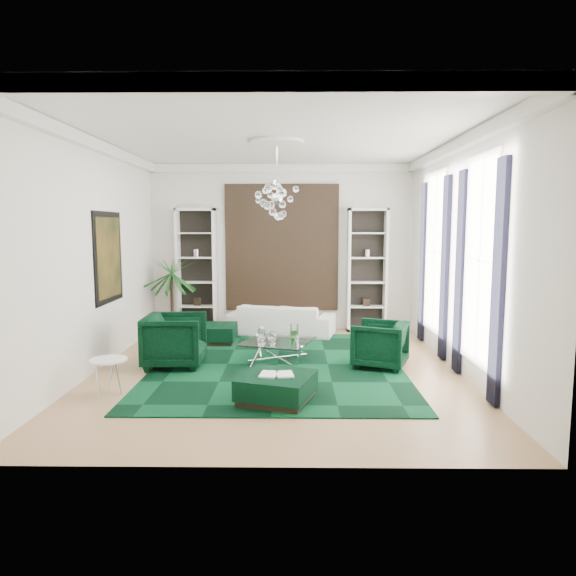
{
  "coord_description": "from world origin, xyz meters",
  "views": [
    {
      "loc": [
        0.29,
        -8.36,
        2.39
      ],
      "look_at": [
        0.18,
        0.5,
        1.32
      ],
      "focal_mm": 32.0,
      "sensor_mm": 36.0,
      "label": 1
    }
  ],
  "objects_px": {
    "armchair_left": "(175,340)",
    "palm": "(171,285)",
    "sofa": "(281,319)",
    "side_table": "(109,377)",
    "coffee_table": "(278,351)",
    "ottoman_side": "(215,334)",
    "ottoman_front": "(277,388)",
    "armchair_right": "(380,344)"
  },
  "relations": [
    {
      "from": "ottoman_side",
      "to": "palm",
      "type": "distance_m",
      "value": 1.72
    },
    {
      "from": "coffee_table",
      "to": "side_table",
      "type": "distance_m",
      "value": 2.99
    },
    {
      "from": "sofa",
      "to": "side_table",
      "type": "bearing_deg",
      "value": 73.04
    },
    {
      "from": "palm",
      "to": "armchair_left",
      "type": "bearing_deg",
      "value": -75.72
    },
    {
      "from": "sofa",
      "to": "ottoman_side",
      "type": "distance_m",
      "value": 1.6
    },
    {
      "from": "palm",
      "to": "ottoman_side",
      "type": "bearing_deg",
      "value": -40.82
    },
    {
      "from": "sofa",
      "to": "coffee_table",
      "type": "relative_size",
      "value": 2.1
    },
    {
      "from": "armchair_left",
      "to": "ottoman_front",
      "type": "height_order",
      "value": "armchair_left"
    },
    {
      "from": "sofa",
      "to": "ottoman_side",
      "type": "xyz_separation_m",
      "value": [
        -1.35,
        -0.85,
        -0.15
      ]
    },
    {
      "from": "coffee_table",
      "to": "ottoman_side",
      "type": "height_order",
      "value": "coffee_table"
    },
    {
      "from": "ottoman_front",
      "to": "side_table",
      "type": "xyz_separation_m",
      "value": [
        -2.4,
        0.25,
        0.07
      ]
    },
    {
      "from": "sofa",
      "to": "palm",
      "type": "height_order",
      "value": "palm"
    },
    {
      "from": "armchair_left",
      "to": "ottoman_front",
      "type": "bearing_deg",
      "value": -136.16
    },
    {
      "from": "ottoman_side",
      "to": "side_table",
      "type": "distance_m",
      "value": 3.45
    },
    {
      "from": "sofa",
      "to": "ottoman_side",
      "type": "relative_size",
      "value": 2.73
    },
    {
      "from": "sofa",
      "to": "palm",
      "type": "distance_m",
      "value": 2.57
    },
    {
      "from": "ottoman_side",
      "to": "side_table",
      "type": "xyz_separation_m",
      "value": [
        -1.0,
        -3.3,
        0.07
      ]
    },
    {
      "from": "armchair_left",
      "to": "palm",
      "type": "relative_size",
      "value": 0.45
    },
    {
      "from": "sofa",
      "to": "side_table",
      "type": "xyz_separation_m",
      "value": [
        -2.35,
        -4.15,
        -0.08
      ]
    },
    {
      "from": "armchair_left",
      "to": "palm",
      "type": "xyz_separation_m",
      "value": [
        -0.7,
        2.75,
        0.65
      ]
    },
    {
      "from": "sofa",
      "to": "ottoman_front",
      "type": "bearing_deg",
      "value": 103.21
    },
    {
      "from": "side_table",
      "to": "palm",
      "type": "distance_m",
      "value": 4.34
    },
    {
      "from": "armchair_right",
      "to": "ottoman_side",
      "type": "distance_m",
      "value": 3.59
    },
    {
      "from": "sofa",
      "to": "coffee_table",
      "type": "distance_m",
      "value": 2.3
    },
    {
      "from": "coffee_table",
      "to": "side_table",
      "type": "xyz_separation_m",
      "value": [
        -2.35,
        -1.85,
        0.06
      ]
    },
    {
      "from": "armchair_left",
      "to": "palm",
      "type": "bearing_deg",
      "value": 12.32
    },
    {
      "from": "sofa",
      "to": "armchair_right",
      "type": "height_order",
      "value": "armchair_right"
    },
    {
      "from": "sofa",
      "to": "coffee_table",
      "type": "height_order",
      "value": "sofa"
    },
    {
      "from": "armchair_right",
      "to": "coffee_table",
      "type": "height_order",
      "value": "armchair_right"
    },
    {
      "from": "ottoman_side",
      "to": "ottoman_front",
      "type": "distance_m",
      "value": 3.82
    },
    {
      "from": "side_table",
      "to": "armchair_left",
      "type": "bearing_deg",
      "value": 68.2
    },
    {
      "from": "ottoman_front",
      "to": "side_table",
      "type": "relative_size",
      "value": 1.76
    },
    {
      "from": "ottoman_side",
      "to": "side_table",
      "type": "bearing_deg",
      "value": -106.86
    },
    {
      "from": "ottoman_side",
      "to": "side_table",
      "type": "relative_size",
      "value": 1.6
    },
    {
      "from": "armchair_left",
      "to": "palm",
      "type": "height_order",
      "value": "palm"
    },
    {
      "from": "armchair_left",
      "to": "side_table",
      "type": "relative_size",
      "value": 1.9
    },
    {
      "from": "coffee_table",
      "to": "sofa",
      "type": "bearing_deg",
      "value": 90.0
    },
    {
      "from": "side_table",
      "to": "palm",
      "type": "height_order",
      "value": "palm"
    },
    {
      "from": "sofa",
      "to": "palm",
      "type": "bearing_deg",
      "value": 10.22
    },
    {
      "from": "side_table",
      "to": "armchair_right",
      "type": "bearing_deg",
      "value": 20.1
    },
    {
      "from": "ottoman_front",
      "to": "ottoman_side",
      "type": "bearing_deg",
      "value": 111.52
    },
    {
      "from": "coffee_table",
      "to": "ottoman_front",
      "type": "distance_m",
      "value": 2.1
    }
  ]
}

